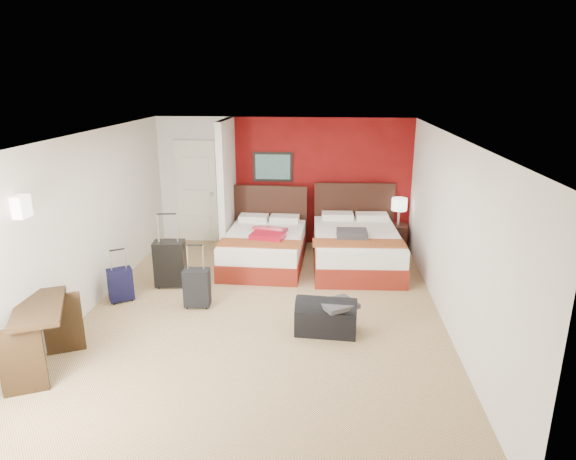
# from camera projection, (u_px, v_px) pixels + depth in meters

# --- Properties ---
(ground) EXTENTS (6.50, 6.50, 0.00)m
(ground) POSITION_uv_depth(u_px,v_px,m) (263.00, 313.00, 7.08)
(ground) COLOR tan
(ground) RESTS_ON ground
(room_walls) EXTENTS (5.02, 6.52, 2.50)m
(room_walls) POSITION_uv_depth(u_px,v_px,m) (189.00, 202.00, 8.16)
(room_walls) COLOR white
(room_walls) RESTS_ON ground
(red_accent_panel) EXTENTS (3.50, 0.04, 2.50)m
(red_accent_panel) POSITION_uv_depth(u_px,v_px,m) (321.00, 182.00, 9.73)
(red_accent_panel) COLOR maroon
(red_accent_panel) RESTS_ON ground
(partition_wall) EXTENTS (0.12, 1.20, 2.50)m
(partition_wall) POSITION_uv_depth(u_px,v_px,m) (227.00, 187.00, 9.27)
(partition_wall) COLOR silver
(partition_wall) RESTS_ON ground
(entry_door) EXTENTS (0.82, 0.06, 2.05)m
(entry_door) POSITION_uv_depth(u_px,v_px,m) (197.00, 192.00, 9.96)
(entry_door) COLOR silver
(entry_door) RESTS_ON ground
(bed_left) EXTENTS (1.41, 1.97, 0.58)m
(bed_left) POSITION_uv_depth(u_px,v_px,m) (264.00, 249.00, 8.83)
(bed_left) COLOR silver
(bed_left) RESTS_ON ground
(bed_right) EXTENTS (1.56, 2.17, 0.63)m
(bed_right) POSITION_uv_depth(u_px,v_px,m) (356.00, 249.00, 8.74)
(bed_right) COLOR white
(bed_right) RESTS_ON ground
(red_suitcase_open) EXTENTS (0.70, 0.87, 0.10)m
(red_suitcase_open) POSITION_uv_depth(u_px,v_px,m) (269.00, 233.00, 8.63)
(red_suitcase_open) COLOR #A60E22
(red_suitcase_open) RESTS_ON bed_left
(jacket_bundle) EXTENTS (0.52, 0.42, 0.12)m
(jacket_bundle) POSITION_uv_depth(u_px,v_px,m) (352.00, 234.00, 8.35)
(jacket_bundle) COLOR #3E3E43
(jacket_bundle) RESTS_ON bed_right
(nightstand) EXTENTS (0.40, 0.40, 0.51)m
(nightstand) POSITION_uv_depth(u_px,v_px,m) (397.00, 237.00, 9.61)
(nightstand) COLOR black
(nightstand) RESTS_ON ground
(table_lamp) EXTENTS (0.38, 0.38, 0.52)m
(table_lamp) POSITION_uv_depth(u_px,v_px,m) (399.00, 212.00, 9.46)
(table_lamp) COLOR silver
(table_lamp) RESTS_ON nightstand
(suitcase_black) EXTENTS (0.51, 0.36, 0.72)m
(suitcase_black) POSITION_uv_depth(u_px,v_px,m) (170.00, 265.00, 7.89)
(suitcase_black) COLOR black
(suitcase_black) RESTS_ON ground
(suitcase_charcoal) EXTENTS (0.38, 0.25, 0.55)m
(suitcase_charcoal) POSITION_uv_depth(u_px,v_px,m) (197.00, 289.00, 7.19)
(suitcase_charcoal) COLOR black
(suitcase_charcoal) RESTS_ON ground
(suitcase_navy) EXTENTS (0.41, 0.36, 0.48)m
(suitcase_navy) POSITION_uv_depth(u_px,v_px,m) (121.00, 286.00, 7.38)
(suitcase_navy) COLOR black
(suitcase_navy) RESTS_ON ground
(duffel_bag) EXTENTS (0.82, 0.48, 0.40)m
(duffel_bag) POSITION_uv_depth(u_px,v_px,m) (326.00, 318.00, 6.48)
(duffel_bag) COLOR black
(duffel_bag) RESTS_ON ground
(jacket_draped) EXTENTS (0.57, 0.55, 0.06)m
(jacket_draped) POSITION_uv_depth(u_px,v_px,m) (338.00, 304.00, 6.36)
(jacket_draped) COLOR #3D3C42
(jacket_draped) RESTS_ON duffel_bag
(desk) EXTENTS (0.86, 1.11, 0.83)m
(desk) POSITION_uv_depth(u_px,v_px,m) (44.00, 339.00, 5.55)
(desk) COLOR black
(desk) RESTS_ON ground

